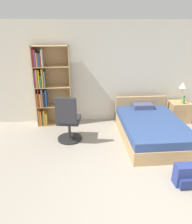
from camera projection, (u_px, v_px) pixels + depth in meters
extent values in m
plane|color=#A39989|center=(164.00, 203.00, 3.24)|extent=(14.00, 14.00, 0.00)
cube|color=silver|center=(124.00, 73.00, 5.75)|extent=(9.00, 0.06, 2.60)
cube|color=tan|center=(35.00, 88.00, 5.45)|extent=(0.02, 0.30, 2.02)
cube|color=tan|center=(70.00, 87.00, 5.52)|extent=(0.02, 0.30, 2.02)
cube|color=#A48256|center=(53.00, 86.00, 5.61)|extent=(0.88, 0.01, 2.02)
cube|color=tan|center=(56.00, 123.00, 5.85)|extent=(0.84, 0.28, 0.02)
cube|color=orange|center=(40.00, 117.00, 5.70)|extent=(0.04, 0.19, 0.42)
cube|color=orange|center=(41.00, 118.00, 5.72)|extent=(0.04, 0.20, 0.38)
cube|color=#2D6638|center=(43.00, 119.00, 5.75)|extent=(0.02, 0.23, 0.31)
cube|color=orange|center=(44.00, 117.00, 5.71)|extent=(0.04, 0.18, 0.39)
cube|color=gold|center=(47.00, 118.00, 5.74)|extent=(0.04, 0.21, 0.33)
cube|color=tan|center=(54.00, 106.00, 5.66)|extent=(0.84, 0.28, 0.02)
cube|color=orange|center=(38.00, 100.00, 5.54)|extent=(0.03, 0.22, 0.36)
cube|color=maroon|center=(39.00, 98.00, 5.52)|extent=(0.02, 0.20, 0.45)
cube|color=orange|center=(41.00, 100.00, 5.54)|extent=(0.04, 0.21, 0.35)
cube|color=#665B51|center=(43.00, 98.00, 5.54)|extent=(0.04, 0.24, 0.45)
cube|color=black|center=(44.00, 99.00, 5.54)|extent=(0.04, 0.21, 0.39)
cube|color=navy|center=(46.00, 98.00, 5.54)|extent=(0.04, 0.23, 0.44)
cube|color=tan|center=(53.00, 87.00, 5.48)|extent=(0.84, 0.28, 0.02)
cube|color=#7A387F|center=(35.00, 79.00, 5.32)|extent=(0.03, 0.17, 0.42)
cube|color=orange|center=(37.00, 79.00, 5.31)|extent=(0.04, 0.17, 0.44)
cube|color=gold|center=(39.00, 79.00, 5.35)|extent=(0.03, 0.24, 0.42)
cube|color=#2D6638|center=(41.00, 81.00, 5.35)|extent=(0.03, 0.18, 0.31)
cube|color=gold|center=(43.00, 78.00, 5.35)|extent=(0.04, 0.24, 0.45)
cube|color=#665B51|center=(45.00, 79.00, 5.37)|extent=(0.03, 0.23, 0.39)
cube|color=tan|center=(51.00, 67.00, 5.29)|extent=(0.84, 0.28, 0.02)
cube|color=maroon|center=(33.00, 58.00, 5.14)|extent=(0.04, 0.20, 0.41)
cube|color=#7A387F|center=(35.00, 58.00, 5.14)|extent=(0.03, 0.19, 0.40)
cube|color=gold|center=(37.00, 60.00, 5.15)|extent=(0.03, 0.17, 0.33)
cube|color=navy|center=(39.00, 60.00, 5.18)|extent=(0.04, 0.21, 0.31)
cube|color=maroon|center=(41.00, 60.00, 5.19)|extent=(0.03, 0.24, 0.32)
cube|color=beige|center=(42.00, 58.00, 5.17)|extent=(0.03, 0.22, 0.40)
cube|color=tan|center=(50.00, 46.00, 5.11)|extent=(0.88, 0.30, 0.02)
cube|color=tan|center=(151.00, 133.00, 5.04)|extent=(1.34, 2.08, 0.28)
cube|color=#334C84|center=(152.00, 124.00, 4.95)|extent=(1.32, 2.04, 0.18)
cube|color=tan|center=(140.00, 109.00, 5.88)|extent=(1.34, 0.08, 0.71)
cube|color=#4C5175|center=(143.00, 106.00, 5.63)|extent=(0.50, 0.30, 0.12)
cylinder|color=#232326|center=(70.00, 138.00, 5.06)|extent=(0.56, 0.56, 0.04)
cylinder|color=#333338|center=(70.00, 130.00, 4.98)|extent=(0.06, 0.06, 0.40)
cube|color=#2D2D33|center=(69.00, 120.00, 4.88)|extent=(0.55, 0.55, 0.10)
cube|color=#2D2D33|center=(66.00, 111.00, 4.50)|extent=(0.45, 0.15, 0.55)
cube|color=tan|center=(179.00, 112.00, 5.94)|extent=(0.53, 0.46, 0.55)
sphere|color=tan|center=(184.00, 111.00, 5.67)|extent=(0.02, 0.02, 0.02)
cylinder|color=tan|center=(181.00, 102.00, 5.85)|extent=(0.17, 0.17, 0.02)
cylinder|color=tan|center=(182.00, 95.00, 5.78)|extent=(0.02, 0.02, 0.37)
cone|color=silver|center=(183.00, 85.00, 5.68)|extent=(0.20, 0.20, 0.15)
cylinder|color=#3F8C4C|center=(184.00, 100.00, 5.70)|extent=(0.06, 0.06, 0.19)
cylinder|color=#2D2D33|center=(184.00, 96.00, 5.66)|extent=(0.04, 0.04, 0.02)
cube|color=navy|center=(185.00, 175.00, 3.57)|extent=(0.33, 0.20, 0.37)
cube|color=navy|center=(188.00, 184.00, 3.48)|extent=(0.25, 0.07, 0.17)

